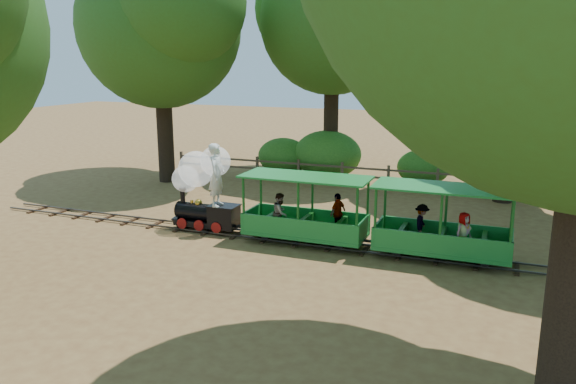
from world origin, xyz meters
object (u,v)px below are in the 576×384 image
(carriage_rear, at_px, (441,232))
(carriage_front, at_px, (305,218))
(locomotive, at_px, (203,181))
(fence, at_px, (365,174))

(carriage_rear, bearing_deg, carriage_front, -179.67)
(locomotive, bearing_deg, carriage_rear, -0.37)
(carriage_front, relative_size, fence, 0.20)
(locomotive, distance_m, fence, 8.64)
(locomotive, height_order, fence, locomotive)
(carriage_rear, xyz_separation_m, fence, (-4.06, 8.00, -0.20))
(locomotive, xyz_separation_m, carriage_rear, (7.27, -0.05, -0.82))
(carriage_rear, distance_m, fence, 8.97)
(locomotive, relative_size, carriage_front, 0.78)
(carriage_front, height_order, carriage_rear, same)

